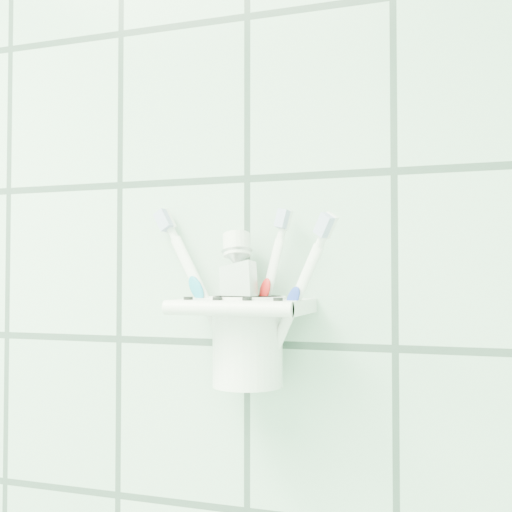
{
  "coord_description": "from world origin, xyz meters",
  "views": [
    {
      "loc": [
        0.88,
        0.53,
        1.32
      ],
      "look_at": [
        0.69,
        1.1,
        1.34
      ],
      "focal_mm": 45.0,
      "sensor_mm": 36.0,
      "label": 1
    }
  ],
  "objects_px": {
    "toothbrush_pink": "(240,276)",
    "toothbrush_orange": "(263,285)",
    "cup": "(248,337)",
    "holder_bracket": "(244,308)",
    "toothpaste_tube": "(243,292)",
    "toothbrush_blue": "(247,290)"
  },
  "relations": [
    {
      "from": "toothpaste_tube",
      "to": "toothbrush_blue",
      "type": "bearing_deg",
      "value": 116.72
    },
    {
      "from": "toothbrush_pink",
      "to": "toothbrush_orange",
      "type": "relative_size",
      "value": 1.1
    },
    {
      "from": "toothbrush_pink",
      "to": "toothbrush_orange",
      "type": "bearing_deg",
      "value": 5.42
    },
    {
      "from": "toothbrush_pink",
      "to": "toothpaste_tube",
      "type": "bearing_deg",
      "value": -56.0
    },
    {
      "from": "toothbrush_blue",
      "to": "toothpaste_tube",
      "type": "height_order",
      "value": "toothbrush_blue"
    },
    {
      "from": "toothbrush_pink",
      "to": "toothpaste_tube",
      "type": "xyz_separation_m",
      "value": [
        0.01,
        -0.02,
        -0.02
      ]
    },
    {
      "from": "holder_bracket",
      "to": "toothpaste_tube",
      "type": "relative_size",
      "value": 0.8
    },
    {
      "from": "toothbrush_blue",
      "to": "toothbrush_orange",
      "type": "bearing_deg",
      "value": 19.74
    },
    {
      "from": "holder_bracket",
      "to": "cup",
      "type": "bearing_deg",
      "value": 62.94
    },
    {
      "from": "cup",
      "to": "toothbrush_blue",
      "type": "relative_size",
      "value": 0.52
    },
    {
      "from": "toothbrush_pink",
      "to": "toothpaste_tube",
      "type": "height_order",
      "value": "toothbrush_pink"
    },
    {
      "from": "holder_bracket",
      "to": "cup",
      "type": "xyz_separation_m",
      "value": [
        0.0,
        0.0,
        -0.03
      ]
    },
    {
      "from": "cup",
      "to": "toothpaste_tube",
      "type": "height_order",
      "value": "toothpaste_tube"
    },
    {
      "from": "toothbrush_pink",
      "to": "cup",
      "type": "bearing_deg",
      "value": -28.99
    },
    {
      "from": "cup",
      "to": "toothbrush_pink",
      "type": "height_order",
      "value": "toothbrush_pink"
    },
    {
      "from": "toothpaste_tube",
      "to": "holder_bracket",
      "type": "bearing_deg",
      "value": 118.2
    },
    {
      "from": "toothbrush_blue",
      "to": "toothpaste_tube",
      "type": "bearing_deg",
      "value": -60.7
    },
    {
      "from": "holder_bracket",
      "to": "toothbrush_orange",
      "type": "bearing_deg",
      "value": 35.2
    },
    {
      "from": "toothbrush_pink",
      "to": "toothbrush_blue",
      "type": "height_order",
      "value": "toothbrush_pink"
    },
    {
      "from": "holder_bracket",
      "to": "toothbrush_pink",
      "type": "relative_size",
      "value": 0.65
    },
    {
      "from": "holder_bracket",
      "to": "toothbrush_blue",
      "type": "bearing_deg",
      "value": 97.59
    },
    {
      "from": "holder_bracket",
      "to": "toothbrush_blue",
      "type": "relative_size",
      "value": 0.72
    }
  ]
}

